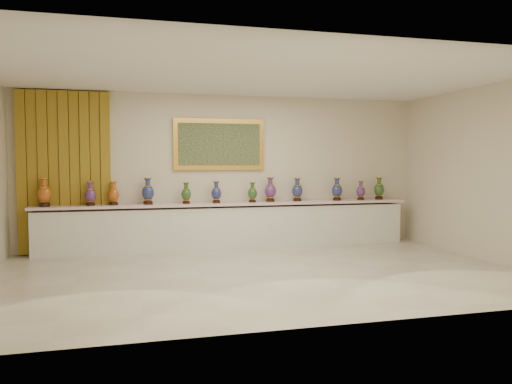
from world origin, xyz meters
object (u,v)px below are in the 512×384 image
(counter, at_px, (230,226))
(vase_2, at_px, (114,194))
(vase_0, at_px, (44,194))
(vase_1, at_px, (90,195))

(counter, relative_size, vase_2, 16.71)
(vase_0, height_order, vase_1, vase_0)
(vase_0, relative_size, vase_2, 1.18)
(counter, height_order, vase_1, vase_1)
(vase_0, xyz_separation_m, vase_2, (1.18, 0.06, -0.03))
(counter, xyz_separation_m, vase_2, (-2.17, 0.02, 0.66))
(vase_1, bearing_deg, counter, 0.23)
(counter, bearing_deg, vase_1, -179.77)
(vase_0, bearing_deg, counter, 0.69)
(counter, relative_size, vase_0, 14.20)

